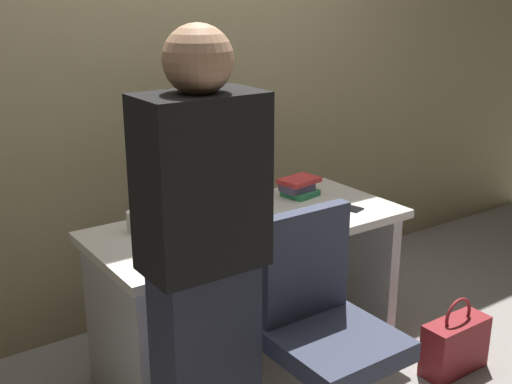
# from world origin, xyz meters

# --- Properties ---
(ground_plane) EXTENTS (9.00, 9.00, 0.00)m
(ground_plane) POSITION_xyz_m (0.00, 0.00, 0.00)
(ground_plane) COLOR gray
(wall_back) EXTENTS (6.40, 0.10, 3.00)m
(wall_back) POSITION_xyz_m (0.00, 0.75, 1.50)
(wall_back) COLOR #8C7F5B
(wall_back) RESTS_ON ground
(desk) EXTENTS (1.46, 0.66, 0.72)m
(desk) POSITION_xyz_m (0.00, 0.00, 0.50)
(desk) COLOR beige
(desk) RESTS_ON ground
(office_chair) EXTENTS (0.52, 0.52, 0.94)m
(office_chair) POSITION_xyz_m (-0.09, -0.64, 0.43)
(office_chair) COLOR black
(office_chair) RESTS_ON ground
(person_at_desk) EXTENTS (0.40, 0.24, 1.64)m
(person_at_desk) POSITION_xyz_m (-0.57, -0.56, 0.84)
(person_at_desk) COLOR #262838
(person_at_desk) RESTS_ON ground
(monitor) EXTENTS (0.54, 0.15, 0.46)m
(monitor) POSITION_xyz_m (-0.03, 0.19, 0.98)
(monitor) COLOR silver
(monitor) RESTS_ON desk
(keyboard) EXTENTS (0.43, 0.15, 0.02)m
(keyboard) POSITION_xyz_m (-0.07, -0.13, 0.73)
(keyboard) COLOR white
(keyboard) RESTS_ON desk
(mouse) EXTENTS (0.06, 0.10, 0.03)m
(mouse) POSITION_xyz_m (0.21, -0.12, 0.74)
(mouse) COLOR white
(mouse) RESTS_ON desk
(cup_near_keyboard) EXTENTS (0.08, 0.08, 0.09)m
(cup_near_keyboard) POSITION_xyz_m (-0.39, -0.18, 0.77)
(cup_near_keyboard) COLOR #3372B2
(cup_near_keyboard) RESTS_ON desk
(cup_by_monitor) EXTENTS (0.07, 0.07, 0.10)m
(cup_by_monitor) POSITION_xyz_m (-0.49, 0.16, 0.77)
(cup_by_monitor) COLOR white
(cup_by_monitor) RESTS_ON desk
(book_stack) EXTENTS (0.22, 0.18, 0.09)m
(book_stack) POSITION_xyz_m (0.41, 0.16, 0.77)
(book_stack) COLOR #338C59
(book_stack) RESTS_ON desk
(cell_phone) EXTENTS (0.10, 0.16, 0.01)m
(cell_phone) POSITION_xyz_m (0.48, -0.13, 0.73)
(cell_phone) COLOR black
(cell_phone) RESTS_ON desk
(handbag) EXTENTS (0.34, 0.14, 0.38)m
(handbag) POSITION_xyz_m (0.74, -0.63, 0.14)
(handbag) COLOR maroon
(handbag) RESTS_ON ground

